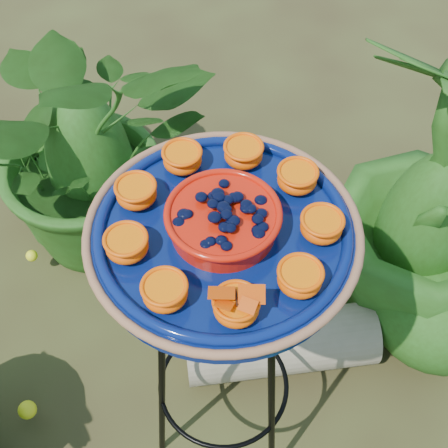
{
  "coord_description": "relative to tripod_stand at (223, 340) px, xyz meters",
  "views": [
    {
      "loc": [
        0.08,
        -0.78,
        1.86
      ],
      "look_at": [
        0.04,
        -0.11,
        1.01
      ],
      "focal_mm": 50.0,
      "sensor_mm": 36.0,
      "label": 1
    }
  ],
  "objects": [
    {
      "name": "shrub_back_left",
      "position": [
        -0.48,
        0.74,
        -0.12
      ],
      "size": [
        0.99,
        0.92,
        0.9
      ],
      "primitive_type": "imported",
      "rotation": [
        0.0,
        0.0,
        0.32
      ],
      "color": "#234B14",
      "rests_on": "ground"
    },
    {
      "name": "driftwood_log",
      "position": [
        0.16,
        0.24,
        -0.47
      ],
      "size": [
        0.62,
        0.3,
        0.2
      ],
      "primitive_type": "cylinder",
      "rotation": [
        0.0,
        1.57,
        0.19
      ],
      "color": "tan",
      "rests_on": "ground"
    },
    {
      "name": "shrub_back_right",
      "position": [
        0.58,
        0.51,
        -0.05
      ],
      "size": [
        0.82,
        0.82,
        1.04
      ],
      "primitive_type": "imported",
      "rotation": [
        0.0,
        0.0,
        2.43
      ],
      "color": "#234B14",
      "rests_on": "ground"
    },
    {
      "name": "ground_plane",
      "position": [
        -0.04,
        0.11,
        -0.57
      ],
      "size": [
        20.0,
        20.0,
        0.0
      ],
      "primitive_type": "plane",
      "color": "#312416",
      "rests_on": "ground"
    },
    {
      "name": "feeder_dish",
      "position": [
        0.0,
        -0.0,
        0.41
      ],
      "size": [
        0.55,
        0.55,
        0.11
      ],
      "rotation": [
        0.0,
        0.0,
        -0.17
      ],
      "color": "#071758",
      "rests_on": "tripod_stand"
    },
    {
      "name": "tripod_stand",
      "position": [
        0.0,
        0.0,
        0.0
      ],
      "size": [
        0.39,
        0.39,
        0.94
      ],
      "rotation": [
        0.0,
        0.0,
        -0.17
      ],
      "color": "black",
      "rests_on": "ground"
    }
  ]
}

